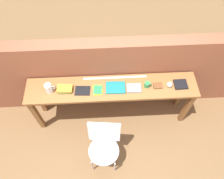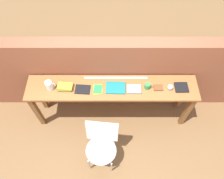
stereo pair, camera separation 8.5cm
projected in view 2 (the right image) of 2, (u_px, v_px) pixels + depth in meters
The scene contains 15 objects.
ground_plane at pixel (112, 130), 3.74m from camera, with size 40.00×40.00×0.00m, color brown.
brick_wall_back at pixel (112, 75), 3.47m from camera, with size 6.00×0.20×1.45m, color #935138.
sideboard at pixel (112, 92), 3.27m from camera, with size 2.50×0.44×0.88m.
chair_white_moulded at pixel (102, 144), 3.07m from camera, with size 0.48×0.50×0.89m.
pitcher_white at pixel (49, 85), 3.08m from camera, with size 0.14×0.10×0.18m.
book_stack_leftmost at pixel (65, 87), 3.13m from camera, with size 0.23×0.15×0.06m.
magazine_cycling at pixel (83, 89), 3.13m from camera, with size 0.21×0.16×0.02m, color black.
pamphlet_pile_colourful at pixel (98, 89), 3.13m from camera, with size 0.14×0.18×0.01m.
book_open_centre at pixel (116, 88), 3.14m from camera, with size 0.28×0.20×0.02m, color #19757A.
book_grey_hardcover at pixel (134, 89), 3.12m from camera, with size 0.21×0.14×0.03m, color #9E9EA3.
mug at pixel (148, 86), 3.11m from camera, with size 0.11×0.08×0.09m.
leather_journal_brown at pixel (158, 88), 3.14m from camera, with size 0.13×0.10×0.02m, color brown.
sports_ball_small at pixel (170, 87), 3.11m from camera, with size 0.08×0.08×0.08m, color silver.
book_repair_rightmost at pixel (181, 87), 3.14m from camera, with size 0.19×0.17×0.03m, color black.
ruler_metal_back_edge at pixel (116, 78), 3.25m from camera, with size 0.94×0.03×0.00m, color silver.
Camera 2 is at (-0.00, -1.42, 3.53)m, focal length 35.00 mm.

